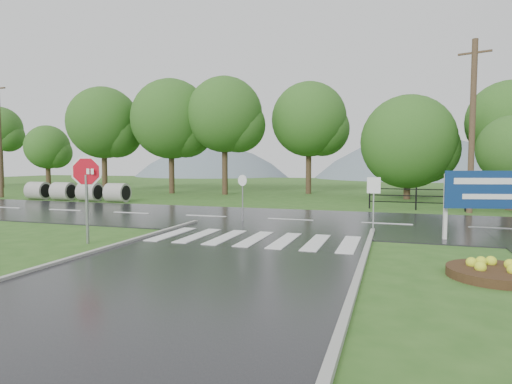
% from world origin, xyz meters
% --- Properties ---
extents(ground, '(120.00, 120.00, 0.00)m').
position_xyz_m(ground, '(0.00, 0.00, 0.00)').
color(ground, '#2F5C1E').
rests_on(ground, ground).
extents(main_road, '(90.00, 8.00, 0.04)m').
position_xyz_m(main_road, '(0.00, 10.00, 0.00)').
color(main_road, black).
rests_on(main_road, ground).
extents(crosswalk, '(6.50, 2.80, 0.02)m').
position_xyz_m(crosswalk, '(0.00, 5.00, 0.06)').
color(crosswalk, silver).
rests_on(crosswalk, ground).
extents(fence_west, '(9.58, 0.08, 1.20)m').
position_xyz_m(fence_west, '(7.75, 16.00, 0.72)').
color(fence_west, black).
rests_on(fence_west, ground).
extents(hills, '(102.00, 48.00, 48.00)m').
position_xyz_m(hills, '(3.49, 65.00, -15.54)').
color(hills, slate).
rests_on(hills, ground).
extents(treeline, '(83.20, 5.20, 10.00)m').
position_xyz_m(treeline, '(1.00, 24.00, 0.00)').
color(treeline, '#28591B').
rests_on(treeline, ground).
extents(culvert_pipes, '(7.60, 1.20, 1.20)m').
position_xyz_m(culvert_pipes, '(-15.59, 15.00, 0.60)').
color(culvert_pipes, '#9E9B93').
rests_on(culvert_pipes, ground).
extents(stop_sign, '(1.22, 0.42, 2.89)m').
position_xyz_m(stop_sign, '(-4.77, 2.91, 2.00)').
color(stop_sign, '#939399').
rests_on(stop_sign, ground).
extents(estate_billboard, '(2.53, 0.68, 2.26)m').
position_xyz_m(estate_billboard, '(7.03, 6.93, 1.55)').
color(estate_billboard, silver).
rests_on(estate_billboard, ground).
extents(flower_bed, '(2.00, 2.00, 0.40)m').
position_xyz_m(flower_bed, '(6.39, 2.39, 0.15)').
color(flower_bed, '#332111').
rests_on(flower_bed, ground).
extents(reg_sign_small, '(0.45, 0.05, 2.02)m').
position_xyz_m(reg_sign_small, '(3.59, 7.10, 1.44)').
color(reg_sign_small, '#939399').
rests_on(reg_sign_small, ground).
extents(reg_sign_round, '(0.45, 0.17, 2.00)m').
position_xyz_m(reg_sign_round, '(-1.81, 8.90, 1.29)').
color(reg_sign_round, '#939399').
rests_on(reg_sign_round, ground).
extents(utility_pole_east, '(1.47, 0.54, 8.51)m').
position_xyz_m(utility_pole_east, '(7.86, 15.50, 4.33)').
color(utility_pole_east, '#473523').
rests_on(utility_pole_east, ground).
extents(entrance_tree_left, '(3.55, 3.55, 4.98)m').
position_xyz_m(entrance_tree_left, '(10.11, 17.50, 3.18)').
color(entrance_tree_left, '#3D2B1C').
rests_on(entrance_tree_left, ground).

